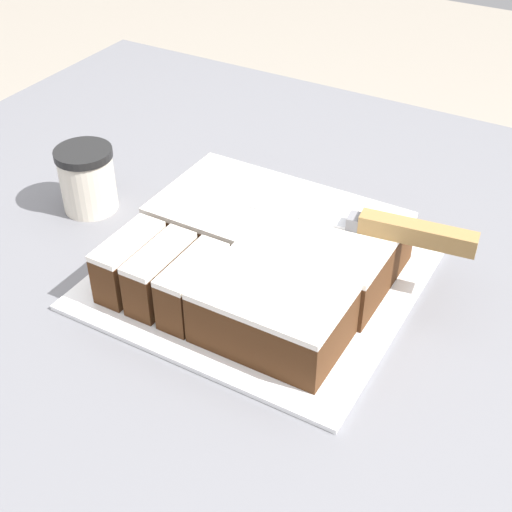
{
  "coord_description": "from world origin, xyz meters",
  "views": [
    {
      "loc": [
        0.26,
        -0.57,
        1.44
      ],
      "look_at": [
        -0.06,
        -0.0,
        0.94
      ],
      "focal_mm": 50.0,
      "sensor_mm": 36.0,
      "label": 1
    }
  ],
  "objects_px": {
    "cake": "(260,255)",
    "coffee_cup": "(87,179)",
    "knife": "(395,229)",
    "cake_board": "(256,280)"
  },
  "relations": [
    {
      "from": "cake",
      "to": "coffee_cup",
      "type": "relative_size",
      "value": 3.26
    },
    {
      "from": "knife",
      "to": "cake_board",
      "type": "bearing_deg",
      "value": 19.98
    },
    {
      "from": "coffee_cup",
      "to": "cake_board",
      "type": "bearing_deg",
      "value": -5.94
    },
    {
      "from": "coffee_cup",
      "to": "cake",
      "type": "bearing_deg",
      "value": -5.13
    },
    {
      "from": "cake",
      "to": "knife",
      "type": "bearing_deg",
      "value": 26.94
    },
    {
      "from": "knife",
      "to": "coffee_cup",
      "type": "bearing_deg",
      "value": -1.56
    },
    {
      "from": "cake_board",
      "to": "knife",
      "type": "relative_size",
      "value": 1.15
    },
    {
      "from": "cake",
      "to": "coffee_cup",
      "type": "xyz_separation_m",
      "value": [
        -0.28,
        0.03,
        0.01
      ]
    },
    {
      "from": "cake_board",
      "to": "cake",
      "type": "bearing_deg",
      "value": 41.7
    },
    {
      "from": "cake_board",
      "to": "knife",
      "type": "distance_m",
      "value": 0.17
    }
  ]
}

